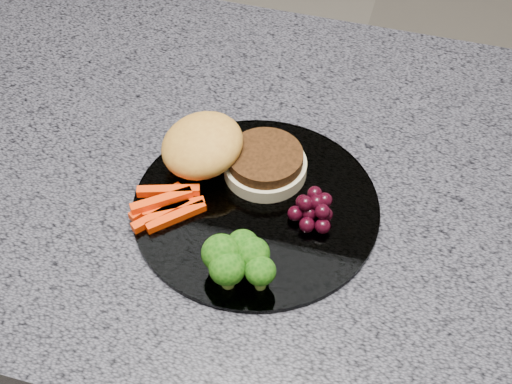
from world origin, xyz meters
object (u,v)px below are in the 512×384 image
burger (225,155)px  island_cabinet (228,362)px  grape_bunch (314,209)px  plate (256,206)px

burger → island_cabinet: bearing=116.4°
grape_bunch → island_cabinet: bearing=156.2°
island_cabinet → burger: bearing=-40.9°
burger → grape_bunch: 0.12m
plate → grape_bunch: size_ratio=5.31×
plate → burger: burger is taller
island_cabinet → grape_bunch: 0.51m
island_cabinet → burger: burger is taller
island_cabinet → plate: bearing=-41.3°
island_cabinet → burger: 0.50m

